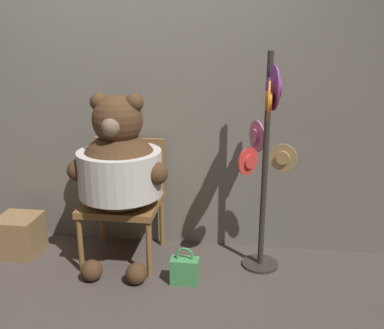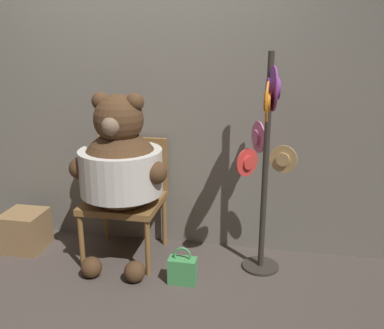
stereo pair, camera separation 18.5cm
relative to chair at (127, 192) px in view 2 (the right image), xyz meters
name	(u,v)px [view 2 (the right image)]	position (x,y,z in m)	size (l,w,h in m)	color
ground_plane	(120,285)	(0.10, -0.51, -0.52)	(14.00, 14.00, 0.00)	#4C423D
wall_back	(146,93)	(0.10, 0.29, 0.75)	(8.00, 0.10, 2.55)	slate
chair	(127,192)	(0.00, 0.00, 0.00)	(0.58, 0.56, 0.93)	olive
teddy_bear	(121,166)	(0.02, -0.18, 0.27)	(0.75, 0.66, 1.34)	#4C331E
hat_display_rack	(265,153)	(1.08, -0.12, 0.41)	(0.41, 0.56, 1.63)	#332D28
handbag_on_ground	(182,270)	(0.54, -0.39, -0.42)	(0.20, 0.11, 0.28)	#479E56
wooden_crate	(25,230)	(-0.87, -0.12, -0.36)	(0.32, 0.32, 0.32)	#937047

